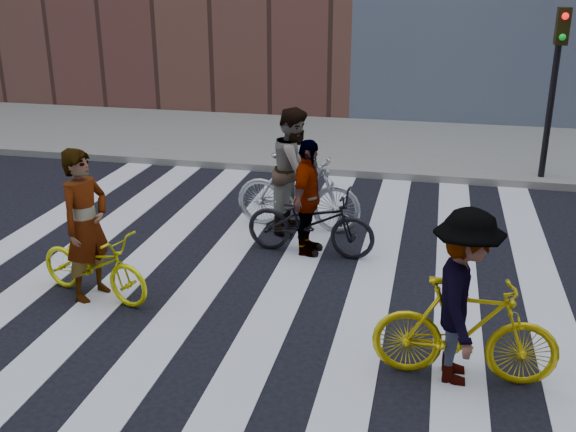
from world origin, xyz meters
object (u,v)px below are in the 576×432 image
(bike_silver_mid, at_px, (298,193))
(rider_rear, at_px, (307,198))
(bike_yellow_right, at_px, (465,331))
(traffic_signal, at_px, (556,66))
(bike_dark_rear, at_px, (310,222))
(rider_left, at_px, (86,225))
(rider_right, at_px, (463,297))
(bike_yellow_left, at_px, (94,264))
(rider_mid, at_px, (295,170))

(bike_silver_mid, xyz_separation_m, rider_rear, (0.33, -0.95, 0.24))
(bike_yellow_right, bearing_deg, bike_silver_mid, 32.91)
(traffic_signal, xyz_separation_m, bike_dark_rear, (-3.76, -4.28, -1.78))
(rider_left, bearing_deg, rider_right, -84.72)
(bike_yellow_left, distance_m, rider_mid, 3.56)
(bike_yellow_right, height_order, rider_left, rider_left)
(bike_silver_mid, bearing_deg, bike_yellow_left, 149.94)
(bike_silver_mid, xyz_separation_m, bike_dark_rear, (0.38, -0.95, -0.12))
(rider_mid, relative_size, rider_right, 1.07)
(bike_dark_rear, distance_m, rider_mid, 1.15)
(bike_silver_mid, height_order, bike_yellow_right, bike_silver_mid)
(bike_yellow_right, height_order, bike_dark_rear, bike_yellow_right)
(traffic_signal, bearing_deg, bike_yellow_left, -134.69)
(rider_rear, bearing_deg, rider_left, 133.37)
(traffic_signal, xyz_separation_m, rider_mid, (-4.19, -3.33, -1.29))
(bike_yellow_left, distance_m, rider_rear, 3.10)
(traffic_signal, distance_m, bike_yellow_left, 8.97)
(bike_silver_mid, bearing_deg, bike_yellow_right, -141.61)
(bike_yellow_right, relative_size, rider_mid, 0.93)
(bike_silver_mid, relative_size, bike_dark_rear, 1.08)
(bike_yellow_left, relative_size, bike_silver_mid, 0.83)
(bike_yellow_right, xyz_separation_m, rider_rear, (-2.17, 2.84, 0.31))
(rider_right, height_order, rider_rear, rider_right)
(rider_mid, bearing_deg, bike_dark_rear, -150.47)
(bike_silver_mid, distance_m, rider_rear, 1.03)
(bike_dark_rear, xyz_separation_m, rider_mid, (-0.43, 0.95, 0.49))
(traffic_signal, distance_m, bike_yellow_right, 7.51)
(bike_silver_mid, distance_m, rider_left, 3.60)
(bike_silver_mid, bearing_deg, rider_rear, -155.67)
(rider_left, bearing_deg, bike_yellow_right, -84.60)
(bike_dark_rear, distance_m, rider_rear, 0.36)
(traffic_signal, relative_size, rider_rear, 1.93)
(traffic_signal, bearing_deg, bike_yellow_right, -102.94)
(traffic_signal, bearing_deg, rider_right, -103.32)
(bike_silver_mid, relative_size, rider_mid, 1.04)
(rider_right, distance_m, rider_rear, 3.55)
(traffic_signal, height_order, rider_left, traffic_signal)
(bike_yellow_right, xyz_separation_m, rider_left, (-4.59, 0.88, 0.42))
(bike_silver_mid, height_order, bike_dark_rear, bike_silver_mid)
(bike_yellow_left, bearing_deg, rider_rear, -34.11)
(bike_silver_mid, distance_m, bike_dark_rear, 1.03)
(traffic_signal, height_order, rider_mid, traffic_signal)
(rider_mid, xyz_separation_m, rider_rear, (0.38, -0.95, -0.13))
(traffic_signal, bearing_deg, bike_silver_mid, -141.16)
(bike_yellow_left, relative_size, rider_mid, 0.86)
(bike_silver_mid, height_order, rider_mid, rider_mid)
(traffic_signal, xyz_separation_m, bike_yellow_right, (-1.64, -7.12, -1.72))
(traffic_signal, bearing_deg, rider_mid, -141.50)
(rider_right, bearing_deg, rider_mid, 32.91)
(bike_yellow_right, bearing_deg, traffic_signal, -13.50)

